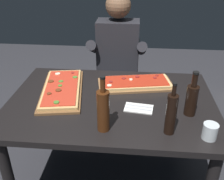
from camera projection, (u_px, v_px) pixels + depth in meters
ground_plane at (111, 178)px, 2.12m from camera, size 6.40×6.40×0.00m
dining_table at (111, 112)px, 1.82m from camera, size 1.40×0.96×0.74m
pizza_rectangular_front at (135, 83)px, 1.95m from camera, size 0.59×0.35×0.05m
pizza_rectangular_left at (62, 89)px, 1.87m from camera, size 0.38×0.65×0.05m
wine_bottle_dark at (103, 110)px, 1.42m from camera, size 0.07×0.07×0.33m
oil_bottle_amber at (171, 114)px, 1.40m from camera, size 0.06×0.06×0.31m
vinegar_bottle_green at (192, 99)px, 1.57m from camera, size 0.07×0.07×0.29m
tumbler_near_camera at (210, 131)px, 1.39m from camera, size 0.08×0.08×0.09m
napkin_cutlery_set at (139, 108)px, 1.67m from camera, size 0.19×0.13×0.01m
diner_chair at (118, 78)px, 2.64m from camera, size 0.44×0.44×0.87m
seated_diner at (117, 59)px, 2.41m from camera, size 0.53×0.41×1.33m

